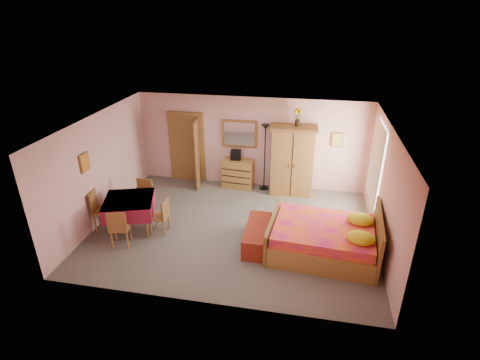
% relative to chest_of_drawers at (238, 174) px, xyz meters
% --- Properties ---
extents(floor, '(6.50, 6.50, 0.00)m').
position_rel_chest_of_drawers_xyz_m(floor, '(0.33, -2.25, -0.41)').
color(floor, '#69655D').
rests_on(floor, ground).
extents(ceiling, '(6.50, 6.50, 0.00)m').
position_rel_chest_of_drawers_xyz_m(ceiling, '(0.33, -2.25, 2.19)').
color(ceiling, brown).
rests_on(ceiling, wall_back).
extents(wall_back, '(6.50, 0.10, 2.60)m').
position_rel_chest_of_drawers_xyz_m(wall_back, '(0.33, 0.25, 0.89)').
color(wall_back, '#E2A7A4').
rests_on(wall_back, floor).
extents(wall_front, '(6.50, 0.10, 2.60)m').
position_rel_chest_of_drawers_xyz_m(wall_front, '(0.33, -4.75, 0.89)').
color(wall_front, '#E2A7A4').
rests_on(wall_front, floor).
extents(wall_left, '(0.10, 5.00, 2.60)m').
position_rel_chest_of_drawers_xyz_m(wall_left, '(-2.92, -2.25, 0.89)').
color(wall_left, '#E2A7A4').
rests_on(wall_left, floor).
extents(wall_right, '(0.10, 5.00, 2.60)m').
position_rel_chest_of_drawers_xyz_m(wall_right, '(3.58, -2.25, 0.89)').
color(wall_right, '#E2A7A4').
rests_on(wall_right, floor).
extents(doorway, '(1.06, 0.12, 2.15)m').
position_rel_chest_of_drawers_xyz_m(doorway, '(-1.57, 0.22, 0.61)').
color(doorway, '#9E6B35').
rests_on(doorway, floor).
extents(window, '(0.08, 1.40, 1.95)m').
position_rel_chest_of_drawers_xyz_m(window, '(3.54, -1.05, 1.04)').
color(window, white).
rests_on(window, wall_right).
extents(picture_left, '(0.04, 0.32, 0.42)m').
position_rel_chest_of_drawers_xyz_m(picture_left, '(-2.89, -2.85, 1.29)').
color(picture_left, orange).
rests_on(picture_left, wall_left).
extents(picture_back, '(0.30, 0.04, 0.40)m').
position_rel_chest_of_drawers_xyz_m(picture_back, '(2.68, 0.22, 1.14)').
color(picture_back, '#D8BF59').
rests_on(picture_back, wall_back).
extents(chest_of_drawers, '(0.91, 0.51, 0.83)m').
position_rel_chest_of_drawers_xyz_m(chest_of_drawers, '(0.00, 0.00, 0.00)').
color(chest_of_drawers, '#AF7F3B').
rests_on(chest_of_drawers, floor).
extents(wall_mirror, '(1.01, 0.08, 0.79)m').
position_rel_chest_of_drawers_xyz_m(wall_mirror, '(0.00, 0.21, 1.14)').
color(wall_mirror, white).
rests_on(wall_mirror, wall_back).
extents(stereo, '(0.31, 0.23, 0.27)m').
position_rel_chest_of_drawers_xyz_m(stereo, '(-0.08, 0.06, 0.55)').
color(stereo, black).
rests_on(stereo, chest_of_drawers).
extents(floor_lamp, '(0.29, 0.29, 1.92)m').
position_rel_chest_of_drawers_xyz_m(floor_lamp, '(0.76, 0.01, 0.55)').
color(floor_lamp, black).
rests_on(floor_lamp, floor).
extents(wardrobe, '(1.28, 0.71, 1.95)m').
position_rel_chest_of_drawers_xyz_m(wardrobe, '(1.53, -0.09, 0.56)').
color(wardrobe, '#9F6F36').
rests_on(wardrobe, floor).
extents(sunflower_vase, '(0.19, 0.19, 0.47)m').
position_rel_chest_of_drawers_xyz_m(sunflower_vase, '(1.60, -0.04, 1.77)').
color(sunflower_vase, yellow).
rests_on(sunflower_vase, wardrobe).
extents(bed, '(2.39, 1.95, 1.05)m').
position_rel_chest_of_drawers_xyz_m(bed, '(2.39, -2.78, 0.11)').
color(bed, '#CD1471').
rests_on(bed, floor).
extents(bench, '(0.52, 1.37, 0.46)m').
position_rel_chest_of_drawers_xyz_m(bench, '(0.98, -2.77, -0.19)').
color(bench, maroon).
rests_on(bench, floor).
extents(dining_table, '(1.37, 1.37, 0.80)m').
position_rel_chest_of_drawers_xyz_m(dining_table, '(-2.03, -2.72, -0.01)').
color(dining_table, maroon).
rests_on(dining_table, floor).
extents(chair_south, '(0.50, 0.50, 0.90)m').
position_rel_chest_of_drawers_xyz_m(chair_south, '(-1.98, -3.34, 0.04)').
color(chair_south, '#AF713B').
rests_on(chair_south, floor).
extents(chair_north, '(0.44, 0.44, 0.92)m').
position_rel_chest_of_drawers_xyz_m(chair_north, '(-2.04, -2.04, 0.04)').
color(chair_north, olive).
rests_on(chair_north, floor).
extents(chair_west, '(0.53, 0.53, 0.97)m').
position_rel_chest_of_drawers_xyz_m(chair_west, '(-2.68, -2.78, 0.07)').
color(chair_west, '#AB7939').
rests_on(chair_west, floor).
extents(chair_east, '(0.40, 0.40, 0.85)m').
position_rel_chest_of_drawers_xyz_m(chair_east, '(-1.33, -2.71, 0.01)').
color(chair_east, '#A97439').
rests_on(chair_east, floor).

